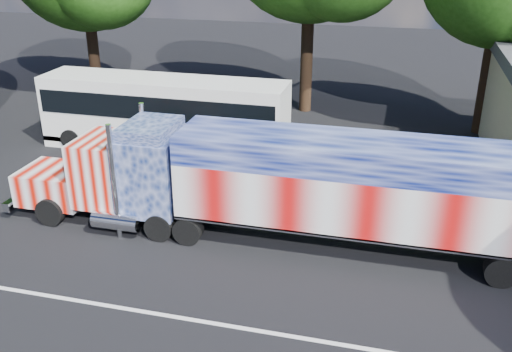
# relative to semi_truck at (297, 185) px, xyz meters

# --- Properties ---
(ground) EXTENTS (100.00, 100.00, 0.00)m
(ground) POSITION_rel_semi_truck_xyz_m (-1.67, -2.02, -2.17)
(ground) COLOR black
(lane_markings) EXTENTS (30.00, 2.67, 0.01)m
(lane_markings) POSITION_rel_semi_truck_xyz_m (0.04, -5.79, -2.16)
(lane_markings) COLOR silver
(lane_markings) RESTS_ON ground
(semi_truck) EXTENTS (19.77, 3.12, 4.21)m
(semi_truck) POSITION_rel_semi_truck_xyz_m (0.00, 0.00, 0.00)
(semi_truck) COLOR black
(semi_truck) RESTS_ON ground
(coach_bus) EXTENTS (12.06, 2.81, 3.51)m
(coach_bus) POSITION_rel_semi_truck_xyz_m (-7.93, 7.43, -0.35)
(coach_bus) COLOR white
(coach_bus) RESTS_ON ground
(woman) EXTENTS (0.72, 0.61, 1.67)m
(woman) POSITION_rel_semi_truck_xyz_m (-9.61, -0.52, -1.34)
(woman) COLOR slate
(woman) RESTS_ON ground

